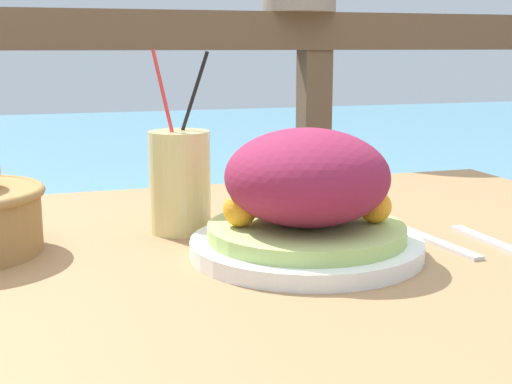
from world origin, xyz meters
name	(u,v)px	position (x,y,z in m)	size (l,w,h in m)	color
patio_table	(237,317)	(0.00, 0.00, 0.62)	(1.26, 0.88, 0.70)	#997047
railing_fence	(134,137)	(0.00, 0.87, 0.74)	(2.80, 0.08, 1.03)	brown
sea_backdrop	(75,179)	(0.00, 3.37, 0.20)	(12.00, 4.00, 0.40)	#568EA8
salad_plate	(307,201)	(0.08, -0.03, 0.77)	(0.28, 0.28, 0.15)	white
drink_glass	(180,181)	(-0.04, 0.13, 0.77)	(0.08, 0.08, 0.24)	#DBCC7F
fork	(432,240)	(0.26, -0.03, 0.70)	(0.03, 0.18, 0.00)	silver
knife	(497,244)	(0.32, -0.07, 0.70)	(0.02, 0.18, 0.00)	silver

